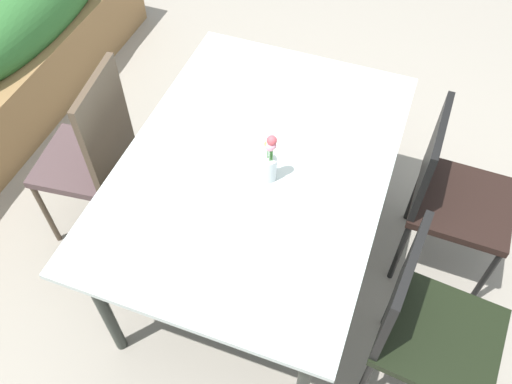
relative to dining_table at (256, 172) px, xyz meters
name	(u,v)px	position (x,y,z in m)	size (l,w,h in m)	color
ground_plane	(255,248)	(0.07, 0.03, -0.72)	(12.00, 12.00, 0.00)	gray
dining_table	(256,172)	(0.00, 0.00, 0.00)	(1.52, 1.08, 0.78)	silver
chair_far_side	(93,151)	(-0.03, 0.81, -0.14)	(0.45, 0.45, 1.02)	#4C393A
chair_near_right	(450,191)	(0.34, -0.81, -0.18)	(0.45, 0.45, 0.91)	black
chair_near_left	(425,322)	(-0.33, -0.81, -0.19)	(0.49, 0.49, 0.91)	black
flower_vase	(270,160)	(-0.06, -0.08, 0.17)	(0.06, 0.06, 0.24)	silver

